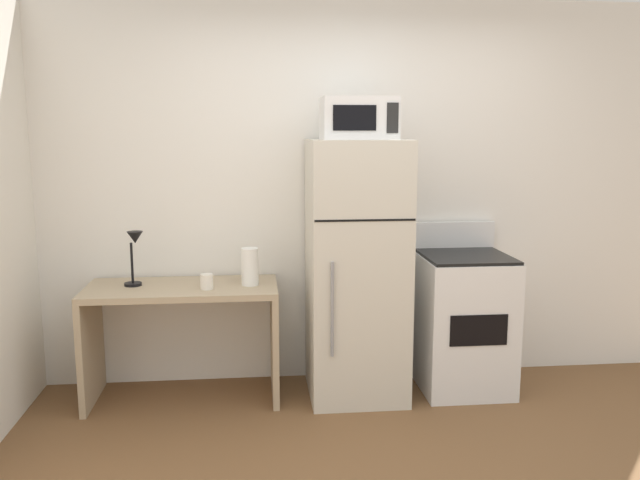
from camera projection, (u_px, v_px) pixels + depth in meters
name	position (u px, v px, depth m)	size (l,w,h in m)	color
wall_back_white	(356.00, 193.00, 4.55)	(5.00, 0.10, 2.60)	white
desk	(183.00, 319.00, 4.21)	(1.22, 0.57, 0.75)	tan
desk_lamp	(134.00, 249.00, 4.13)	(0.14, 0.12, 0.35)	black
paper_towel_roll	(250.00, 267.00, 4.18)	(0.11, 0.11, 0.24)	white
coffee_mug	(207.00, 282.00, 4.08)	(0.08, 0.08, 0.10)	white
refrigerator	(356.00, 270.00, 4.24)	(0.62, 0.66, 1.67)	beige
microwave	(358.00, 118.00, 4.06)	(0.46, 0.35, 0.26)	silver
oven_range	(463.00, 321.00, 4.39)	(0.58, 0.61, 1.10)	white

